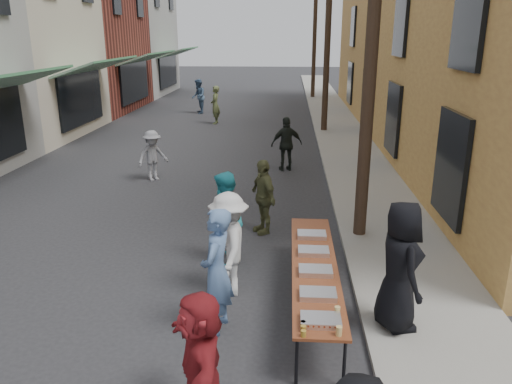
# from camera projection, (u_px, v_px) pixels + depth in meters

# --- Properties ---
(ground) EXTENTS (120.00, 120.00, 0.00)m
(ground) POSITION_uv_depth(u_px,v_px,m) (116.00, 302.00, 8.11)
(ground) COLOR #28282B
(ground) RESTS_ON ground
(sidewalk) EXTENTS (2.20, 60.00, 0.10)m
(sidewalk) POSITION_uv_depth(u_px,v_px,m) (340.00, 131.00, 22.04)
(sidewalk) COLOR gray
(sidewalk) RESTS_ON ground
(building_ochre) EXTENTS (10.00, 28.00, 10.00)m
(building_ochre) POSITION_uv_depth(u_px,v_px,m) (508.00, 11.00, 19.19)
(building_ochre) COLOR #AE783E
(building_ochre) RESTS_ON ground
(utility_pole_near) EXTENTS (0.26, 0.26, 9.00)m
(utility_pole_near) POSITION_uv_depth(u_px,v_px,m) (374.00, 15.00, 9.32)
(utility_pole_near) COLOR #2D2116
(utility_pole_near) RESTS_ON ground
(utility_pole_mid) EXTENTS (0.26, 0.26, 9.00)m
(utility_pole_mid) POSITION_uv_depth(u_px,v_px,m) (328.00, 25.00, 20.73)
(utility_pole_mid) COLOR #2D2116
(utility_pole_mid) RESTS_ON ground
(utility_pole_far) EXTENTS (0.26, 0.26, 9.00)m
(utility_pole_far) POSITION_uv_depth(u_px,v_px,m) (315.00, 28.00, 32.13)
(utility_pole_far) COLOR #2D2116
(utility_pole_far) RESTS_ON ground
(serving_table) EXTENTS (0.70, 4.00, 0.75)m
(serving_table) POSITION_uv_depth(u_px,v_px,m) (314.00, 267.00, 7.76)
(serving_table) COLOR #5F2E16
(serving_table) RESTS_ON ground
(catering_tray_sausage) EXTENTS (0.50, 0.33, 0.08)m
(catering_tray_sausage) POSITION_uv_depth(u_px,v_px,m) (321.00, 320.00, 6.17)
(catering_tray_sausage) COLOR maroon
(catering_tray_sausage) RESTS_ON serving_table
(catering_tray_foil_b) EXTENTS (0.50, 0.33, 0.08)m
(catering_tray_foil_b) POSITION_uv_depth(u_px,v_px,m) (318.00, 294.00, 6.78)
(catering_tray_foil_b) COLOR #B2B2B7
(catering_tray_foil_b) RESTS_ON serving_table
(catering_tray_buns) EXTENTS (0.50, 0.33, 0.08)m
(catering_tray_buns) POSITION_uv_depth(u_px,v_px,m) (316.00, 271.00, 7.45)
(catering_tray_buns) COLOR tan
(catering_tray_buns) RESTS_ON serving_table
(catering_tray_foil_d) EXTENTS (0.50, 0.33, 0.08)m
(catering_tray_foil_d) POSITION_uv_depth(u_px,v_px,m) (313.00, 251.00, 8.11)
(catering_tray_foil_d) COLOR #B2B2B7
(catering_tray_foil_d) RESTS_ON serving_table
(catering_tray_buns_end) EXTENTS (0.50, 0.33, 0.08)m
(catering_tray_buns_end) POSITION_uv_depth(u_px,v_px,m) (312.00, 235.00, 8.78)
(catering_tray_buns_end) COLOR tan
(catering_tray_buns_end) RESTS_ON serving_table
(condiment_jar_a) EXTENTS (0.07, 0.07, 0.08)m
(condiment_jar_a) POSITION_uv_depth(u_px,v_px,m) (303.00, 334.00, 5.89)
(condiment_jar_a) COLOR #A57F26
(condiment_jar_a) RESTS_ON serving_table
(condiment_jar_b) EXTENTS (0.07, 0.07, 0.08)m
(condiment_jar_b) POSITION_uv_depth(u_px,v_px,m) (303.00, 329.00, 5.99)
(condiment_jar_b) COLOR #A57F26
(condiment_jar_b) RESTS_ON serving_table
(condiment_jar_c) EXTENTS (0.07, 0.07, 0.08)m
(condiment_jar_c) POSITION_uv_depth(u_px,v_px,m) (303.00, 324.00, 6.08)
(condiment_jar_c) COLOR #A57F26
(condiment_jar_c) RESTS_ON serving_table
(cup_stack) EXTENTS (0.08, 0.08, 0.12)m
(cup_stack) POSITION_uv_depth(u_px,v_px,m) (339.00, 331.00, 5.91)
(cup_stack) COLOR tan
(cup_stack) RESTS_ON serving_table
(guest_front_b) EXTENTS (0.55, 0.75, 1.89)m
(guest_front_b) POSITION_uv_depth(u_px,v_px,m) (217.00, 271.00, 7.10)
(guest_front_b) COLOR #5779AA
(guest_front_b) RESTS_ON ground
(guest_front_c) EXTENTS (0.75, 0.93, 1.80)m
(guest_front_c) POSITION_uv_depth(u_px,v_px,m) (224.00, 220.00, 9.19)
(guest_front_c) COLOR teal
(guest_front_c) RESTS_ON ground
(guest_front_d) EXTENTS (0.77, 1.20, 1.76)m
(guest_front_d) POSITION_uv_depth(u_px,v_px,m) (229.00, 244.00, 8.15)
(guest_front_d) COLOR silver
(guest_front_d) RESTS_ON ground
(guest_front_e) EXTENTS (0.82, 1.03, 1.64)m
(guest_front_e) POSITION_uv_depth(u_px,v_px,m) (263.00, 197.00, 10.74)
(guest_front_e) COLOR brown
(guest_front_e) RESTS_ON ground
(guest_queue_back) EXTENTS (0.94, 1.60, 1.65)m
(guest_queue_back) POSITION_uv_depth(u_px,v_px,m) (201.00, 362.00, 5.33)
(guest_queue_back) COLOR maroon
(guest_queue_back) RESTS_ON ground
(server) EXTENTS (0.79, 1.04, 1.91)m
(server) POSITION_uv_depth(u_px,v_px,m) (400.00, 266.00, 7.01)
(server) COLOR black
(server) RESTS_ON sidewalk
(passerby_left) EXTENTS (1.08, 1.06, 1.49)m
(passerby_left) POSITION_uv_depth(u_px,v_px,m) (153.00, 156.00, 14.64)
(passerby_left) COLOR gray
(passerby_left) RESTS_ON ground
(passerby_mid) EXTENTS (1.08, 0.68, 1.71)m
(passerby_mid) POSITION_uv_depth(u_px,v_px,m) (287.00, 144.00, 15.66)
(passerby_mid) COLOR black
(passerby_mid) RESTS_ON ground
(passerby_right) EXTENTS (0.45, 0.67, 1.80)m
(passerby_right) POSITION_uv_depth(u_px,v_px,m) (215.00, 105.00, 23.82)
(passerby_right) COLOR #59653A
(passerby_right) RESTS_ON ground
(passerby_far) EXTENTS (0.86, 1.01, 1.83)m
(passerby_far) POSITION_uv_depth(u_px,v_px,m) (198.00, 96.00, 26.90)
(passerby_far) COLOR #425E7F
(passerby_far) RESTS_ON ground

